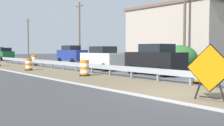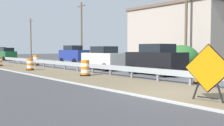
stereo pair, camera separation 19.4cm
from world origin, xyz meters
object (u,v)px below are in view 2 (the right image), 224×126
at_px(traffic_barrel_close, 85,69).
at_px(utility_pole_mid, 81,31).
at_px(traffic_barrel_nearest, 200,74).
at_px(utility_pole_near, 186,17).
at_px(traffic_barrel_mid, 30,65).
at_px(car_distant_a, 1,52).
at_px(car_trailing_far_lane, 156,59).
at_px(warning_sign_diamond, 208,70).
at_px(car_lead_near_lane, 103,58).
at_px(utility_pole_far, 31,38).
at_px(car_trailing_near_lane, 74,54).
at_px(car_lead_far_lane, 7,54).
at_px(traffic_barrel_farther, 0,62).

bearing_deg(traffic_barrel_close, utility_pole_mid, 57.18).
xyz_separation_m(traffic_barrel_nearest, utility_pole_near, (7.92, 6.14, 4.16)).
height_order(traffic_barrel_mid, car_distant_a, car_distant_a).
xyz_separation_m(car_trailing_far_lane, utility_pole_mid, (6.28, 18.68, 3.23)).
bearing_deg(warning_sign_diamond, car_lead_near_lane, -120.39).
relative_size(car_lead_near_lane, utility_pole_mid, 0.50).
relative_size(traffic_barrel_close, utility_pole_near, 0.12).
bearing_deg(utility_pole_far, car_trailing_near_lane, -98.43).
bearing_deg(car_distant_a, utility_pole_far, 27.24).
bearing_deg(car_distant_a, car_trailing_near_lane, 1.00).
relative_size(traffic_barrel_close, car_lead_far_lane, 0.23).
bearing_deg(warning_sign_diamond, traffic_barrel_nearest, -153.83).
bearing_deg(car_distant_a, traffic_barrel_mid, -13.21).
xyz_separation_m(traffic_barrel_close, car_lead_far_lane, (3.80, 27.51, 0.51)).
distance_m(car_trailing_near_lane, utility_pole_mid, 5.01).
xyz_separation_m(traffic_barrel_mid, car_lead_near_lane, (4.91, -3.60, 0.55)).
xyz_separation_m(traffic_barrel_nearest, traffic_barrel_close, (-2.46, 6.94, -0.03)).
bearing_deg(traffic_barrel_farther, traffic_barrel_nearest, -79.25).
xyz_separation_m(traffic_barrel_mid, car_trailing_far_lane, (5.16, -9.15, 0.61)).
xyz_separation_m(car_trailing_near_lane, utility_pole_mid, (2.90, 2.56, 3.18)).
bearing_deg(traffic_barrel_nearest, car_lead_far_lane, 87.77).
xyz_separation_m(car_lead_far_lane, utility_pole_far, (6.73, 6.58, 2.99)).
height_order(traffic_barrel_farther, car_trailing_near_lane, car_trailing_near_lane).
bearing_deg(utility_pole_mid, utility_pole_near, -90.04).
bearing_deg(car_lead_far_lane, traffic_barrel_close, 173.17).
bearing_deg(car_lead_near_lane, utility_pole_far, -11.12).
bearing_deg(utility_pole_far, traffic_barrel_farther, -120.19).
height_order(car_lead_near_lane, utility_pole_mid, utility_pole_mid).
bearing_deg(car_trailing_near_lane, car_lead_far_lane, -166.51).
height_order(warning_sign_diamond, traffic_barrel_nearest, warning_sign_diamond).
bearing_deg(utility_pole_far, utility_pole_mid, -90.46).
distance_m(car_lead_near_lane, car_trailing_near_lane, 11.17).
distance_m(traffic_barrel_close, traffic_barrel_mid, 6.67).
relative_size(warning_sign_diamond, traffic_barrel_nearest, 1.79).
xyz_separation_m(traffic_barrel_close, car_trailing_near_lane, (7.49, 13.55, 0.63)).
bearing_deg(car_lead_near_lane, traffic_barrel_close, 128.66).
xyz_separation_m(warning_sign_diamond, utility_pole_near, (11.85, 8.74, 3.60)).
relative_size(warning_sign_diamond, car_trailing_far_lane, 0.47).
relative_size(car_trailing_far_lane, utility_pole_mid, 0.51).
xyz_separation_m(car_trailing_near_lane, car_distant_a, (-0.46, 27.36, -0.05)).
distance_m(car_lead_far_lane, utility_pole_mid, 13.57).
bearing_deg(utility_pole_far, car_trailing_far_lane, -99.93).
distance_m(traffic_barrel_close, utility_pole_far, 35.85).
height_order(traffic_barrel_mid, utility_pole_mid, utility_pole_mid).
xyz_separation_m(traffic_barrel_mid, car_lead_far_lane, (4.85, 20.92, 0.53)).
distance_m(traffic_barrel_nearest, car_lead_near_lane, 10.03).
relative_size(traffic_barrel_close, car_trailing_near_lane, 0.23).
distance_m(car_trailing_far_lane, utility_pole_mid, 19.97).
bearing_deg(warning_sign_diamond, utility_pole_mid, -122.14).
relative_size(car_trailing_near_lane, utility_pole_far, 0.59).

